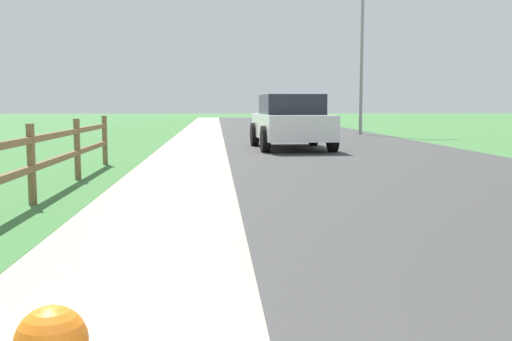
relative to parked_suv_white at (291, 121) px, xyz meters
The scene contains 7 objects.
ground_plane 7.29m from the parked_suv_white, 105.66° to the left, with size 120.00×120.00×0.00m, color #3D7239.
road_asphalt 9.14m from the parked_suv_white, 80.22° to the left, with size 7.00×66.00×0.01m, color #3A3A3A.
curb_concrete 10.28m from the parked_suv_white, 118.90° to the left, with size 6.00×66.00×0.01m, color #A9A08B.
grass_verge 11.08m from the parked_suv_white, 125.73° to the left, with size 5.00×66.00×0.00m, color #3D7239.
parked_suv_white is the anchor object (origin of this frame).
parked_car_silver 8.42m from the parked_suv_white, 85.13° to the left, with size 2.30×4.66×1.57m.
street_lamp 9.71m from the parked_suv_white, 63.02° to the left, with size 1.17×0.20×6.86m.
Camera 1 is at (-0.30, -0.15, 1.34)m, focal length 42.94 mm.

